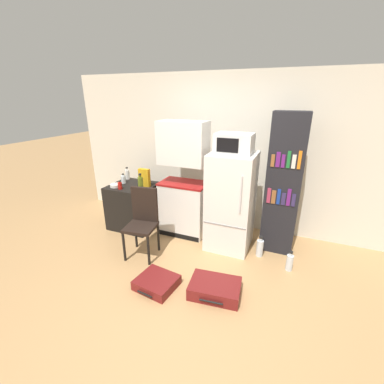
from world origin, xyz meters
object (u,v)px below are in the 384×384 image
refrigerator (231,202)px  suitcase_small_flat (157,283)px  microwave (234,143)px  water_bottle_front (290,262)px  bowl (115,185)px  water_bottle_middle (260,248)px  bottle_olive_oil (141,184)px  suitcase_large_flat (215,288)px  kitchen_hutch (184,184)px  bottle_clear_short (123,179)px  bookshelf (283,186)px  chair (143,217)px  bottle_milk_white (127,174)px  side_table (134,206)px  bottle_ketchup_red (120,186)px  cereal_box (144,178)px

refrigerator → suitcase_small_flat: 1.53m
microwave → water_bottle_front: (0.91, -0.31, -1.46)m
bowl → water_bottle_middle: bowl is taller
bottle_olive_oil → suitcase_large_flat: 1.97m
kitchen_hutch → bottle_olive_oil: 0.68m
bottle_clear_short → kitchen_hutch: bearing=4.1°
bookshelf → water_bottle_middle: bearing=-122.3°
bookshelf → chair: size_ratio=2.03×
bottle_olive_oil → bottle_clear_short: (-0.49, 0.21, -0.05)m
bottle_clear_short → suitcase_small_flat: 2.02m
bookshelf → water_bottle_front: bookshelf is taller
suitcase_small_flat → water_bottle_front: 1.75m
suitcase_small_flat → refrigerator: bearing=73.8°
water_bottle_front → bottle_milk_white: bearing=169.2°
kitchen_hutch → suitcase_small_flat: bearing=-79.8°
chair → bookshelf: bearing=17.4°
bottle_clear_short → suitcase_small_flat: size_ratio=0.33×
microwave → bottle_olive_oil: bearing=-172.4°
bottle_clear_short → bowl: size_ratio=0.98×
side_table → microwave: 2.09m
bookshelf → bowl: size_ratio=11.63×
side_table → refrigerator: (1.71, 0.02, 0.34)m
side_table → bottle_ketchup_red: bottle_ketchup_red is taller
bookshelf → bowl: 2.64m
water_bottle_front → bowl: bearing=177.6°
suitcase_large_flat → cereal_box: bearing=138.5°
bottle_ketchup_red → suitcase_small_flat: bottle_ketchup_red is taller
side_table → water_bottle_front: size_ratio=2.65×
bottle_milk_white → cereal_box: 0.56m
microwave → chair: (-1.09, -0.67, -1.00)m
refrigerator → microwave: (-0.00, -0.00, 0.86)m
bottle_clear_short → bottle_ketchup_red: 0.31m
microwave → cereal_box: bearing=179.4°
bowl → microwave: bearing=5.8°
suitcase_large_flat → water_bottle_front: 1.11m
bookshelf → bowl: bookshelf is taller
kitchen_hutch → bottle_ketchup_red: size_ratio=12.98×
refrigerator → suitcase_small_flat: bearing=-113.8°
kitchen_hutch → chair: 0.87m
chair → bottle_ketchup_red: bearing=140.7°
side_table → suitcase_small_flat: side_table is taller
bottle_ketchup_red → chair: (0.68, -0.41, -0.25)m
bottle_ketchup_red → side_table: bearing=75.0°
cereal_box → suitcase_large_flat: (1.61, -1.13, -0.83)m
bottle_milk_white → bowl: 0.45m
chair → suitcase_large_flat: size_ratio=1.59×
bowl → cereal_box: cereal_box is taller
bottle_clear_short → bookshelf: bearing=3.5°
microwave → suitcase_large_flat: (0.13, -1.11, -1.50)m
suitcase_large_flat → water_bottle_front: water_bottle_front is taller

